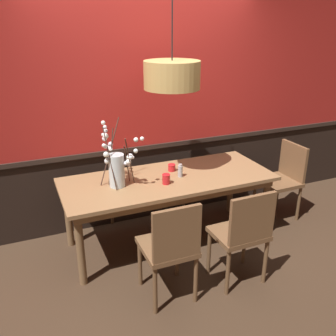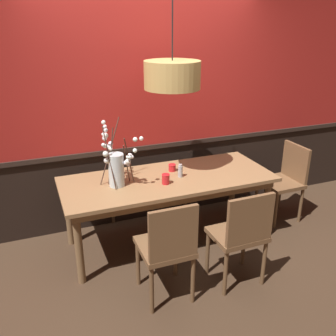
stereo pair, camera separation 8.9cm
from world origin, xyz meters
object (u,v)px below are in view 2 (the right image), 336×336
object	(u,v)px
chair_near_side_left	(168,246)
chair_near_side_right	(242,232)
chair_head_east_end	(286,178)
candle_holder_nearer_center	(166,179)
chair_far_side_left	(120,171)
condiment_bottle	(180,171)
vase_with_blossoms	(116,167)
pendant_lamp	(172,75)
dining_table	(168,185)
chair_far_side_right	(166,166)
candle_holder_nearer_edge	(172,168)

from	to	relation	value
chair_near_side_left	chair_near_side_right	size ratio (longest dim) A/B	1.01
chair_head_east_end	chair_near_side_left	distance (m)	1.97
chair_head_east_end	candle_holder_nearer_center	xyz separation A→B (m)	(-1.54, -0.14, 0.29)
chair_far_side_left	chair_head_east_end	bearing A→B (deg)	-25.61
chair_near_side_right	condiment_bottle	bearing A→B (deg)	104.50
chair_head_east_end	vase_with_blossoms	xyz separation A→B (m)	(-1.99, -0.01, 0.42)
pendant_lamp	chair_head_east_end	bearing A→B (deg)	-2.01
chair_head_east_end	pendant_lamp	xyz separation A→B (m)	(-1.40, 0.05, 1.23)
vase_with_blossoms	candle_holder_nearer_center	world-z (taller)	vase_with_blossoms
candle_holder_nearer_center	vase_with_blossoms	bearing A→B (deg)	162.95
dining_table	chair_near_side_right	size ratio (longest dim) A/B	2.32
chair_head_east_end	vase_with_blossoms	bearing A→B (deg)	-179.77
chair_far_side_right	pendant_lamp	world-z (taller)	pendant_lamp
dining_table	vase_with_blossoms	size ratio (longest dim) A/B	3.42
chair_far_side_left	pendant_lamp	world-z (taller)	pendant_lamp
chair_near_side_right	condiment_bottle	distance (m)	0.91
dining_table	pendant_lamp	xyz separation A→B (m)	(0.07, 0.06, 1.07)
chair_head_east_end	vase_with_blossoms	size ratio (longest dim) A/B	1.44
chair_near_side_left	candle_holder_nearer_edge	xyz separation A→B (m)	(0.43, 0.96, 0.26)
chair_head_east_end	condiment_bottle	xyz separation A→B (m)	(-1.35, -0.04, 0.30)
chair_far_side_right	chair_head_east_end	size ratio (longest dim) A/B	1.03
vase_with_blossoms	chair_near_side_left	bearing A→B (deg)	-76.65
dining_table	chair_head_east_end	distance (m)	1.48
dining_table	chair_far_side_right	xyz separation A→B (m)	(0.30, 0.84, -0.15)
chair_near_side_right	candle_holder_nearer_edge	world-z (taller)	chair_near_side_right
chair_far_side_left	candle_holder_nearer_center	distance (m)	1.04
chair_near_side_right	vase_with_blossoms	xyz separation A→B (m)	(-0.85, 0.86, 0.41)
dining_table	candle_holder_nearer_center	bearing A→B (deg)	-119.48
chair_near_side_right	pendant_lamp	world-z (taller)	pendant_lamp
chair_near_side_left	chair_head_east_end	bearing A→B (deg)	24.77
dining_table	candle_holder_nearer_center	world-z (taller)	candle_holder_nearer_center
vase_with_blossoms	chair_near_side_right	bearing A→B (deg)	-45.33
condiment_bottle	dining_table	bearing A→B (deg)	167.49
candle_holder_nearer_center	pendant_lamp	size ratio (longest dim) A/B	0.09
condiment_bottle	candle_holder_nearer_edge	bearing A→B (deg)	95.55
chair_far_side_right	chair_head_east_end	world-z (taller)	chair_far_side_right
candle_holder_nearer_center	chair_far_side_left	bearing A→B (deg)	101.91
chair_near_side_left	candle_holder_nearer_center	xyz separation A→B (m)	(0.25, 0.68, 0.27)
chair_head_east_end	vase_with_blossoms	distance (m)	2.03
dining_table	condiment_bottle	xyz separation A→B (m)	(0.12, -0.03, 0.14)
chair_far_side_left	candle_holder_nearer_center	xyz separation A→B (m)	(0.21, -0.98, 0.26)
chair_far_side_right	chair_near_side_right	size ratio (longest dim) A/B	1.01
chair_near_side_right	candle_holder_nearer_edge	distance (m)	1.07
chair_far_side_left	candle_holder_nearer_edge	xyz separation A→B (m)	(0.39, -0.70, 0.25)
chair_far_side_left	pendant_lamp	xyz separation A→B (m)	(0.35, -0.79, 1.20)
candle_holder_nearer_center	chair_near_side_right	bearing A→B (deg)	-60.51
chair_near_side_left	condiment_bottle	xyz separation A→B (m)	(0.44, 0.79, 0.28)
chair_near_side_left	dining_table	bearing A→B (deg)	68.42
dining_table	chair_far_side_right	distance (m)	0.91
chair_head_east_end	candle_holder_nearer_center	distance (m)	1.58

